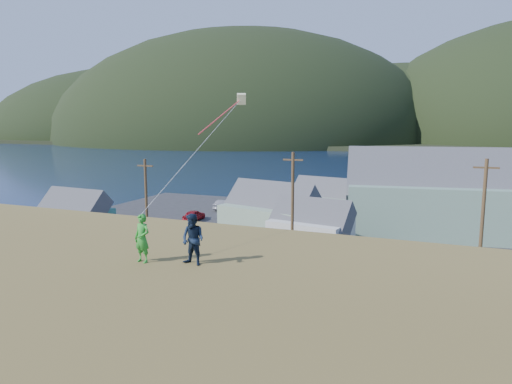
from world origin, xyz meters
TOP-DOWN VIEW (x-y plane):
  - ground at (0.00, 0.00)m, footprint 900.00×900.00m
  - grass_strip at (0.00, -2.00)m, footprint 110.00×8.00m
  - waterfront_lot at (0.00, 17.00)m, footprint 72.00×36.00m
  - wharf at (-6.00, 40.00)m, footprint 26.00×14.00m
  - far_shore at (0.00, 330.00)m, footprint 900.00×320.00m
  - far_hills at (35.59, 279.38)m, footprint 760.00×265.00m
  - lodge at (14.93, 21.37)m, footprint 33.69×14.02m
  - shed_teal at (-28.30, 5.34)m, footprint 8.23×6.07m
  - shed_palegreen_near at (-8.27, 12.68)m, footprint 11.03×8.36m
  - shed_white at (-2.82, 9.27)m, footprint 8.33×6.22m
  - shed_palegreen_far at (-4.71, 24.52)m, footprint 10.40×7.34m
  - utility_poles at (-1.94, 1.50)m, footprint 27.24×0.24m
  - parked_cars at (-8.65, 21.10)m, footprint 24.52×13.38m
  - kite_flyer_green at (-1.24, -19.15)m, footprint 0.68×0.49m
  - kite_flyer_navy at (0.56, -18.75)m, footprint 0.96×0.80m
  - kite_rig at (-1.66, -10.12)m, footprint 0.93×4.99m

SIDE VIEW (x-z plane):
  - ground at x=0.00m, z-range 0.00..0.00m
  - grass_strip at x=0.00m, z-range 0.00..0.10m
  - waterfront_lot at x=0.00m, z-range 0.00..0.12m
  - wharf at x=-6.00m, z-range 0.00..0.90m
  - parked_cars at x=-8.65m, z-range 0.06..1.63m
  - far_shore at x=0.00m, z-range 0.00..2.00m
  - far_hills at x=35.59m, z-range -69.50..73.50m
  - shed_teal at x=-28.30m, z-range -0.77..5.38m
  - shed_white at x=-2.82m, z-range -0.69..5.36m
  - shed_palegreen_far at x=-4.71m, z-range -0.73..5.61m
  - shed_palegreen_near at x=-8.27m, z-range -0.88..6.28m
  - lodge at x=14.93m, z-range -1.32..10.18m
  - utility_poles at x=-1.94m, z-range -0.05..9.71m
  - kite_flyer_green at x=-1.24m, z-range 7.20..8.91m
  - kite_flyer_navy at x=0.56m, z-range 7.20..8.98m
  - kite_rig at x=-1.66m, z-range 7.91..18.27m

